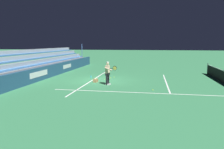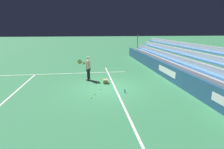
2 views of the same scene
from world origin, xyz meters
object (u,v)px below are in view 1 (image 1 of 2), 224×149
object	(u,v)px
ball_box_cardboard	(96,81)
water_bottle	(91,77)
tennis_ball_far_right	(111,78)
tennis_ball_midcourt	(114,77)
tennis_ball_far_left	(105,79)
tennis_player	(108,73)
tennis_ball_by_box	(153,90)

from	to	relation	value
ball_box_cardboard	water_bottle	xyz separation A→B (m)	(-2.00, -0.94, -0.02)
tennis_ball_far_right	water_bottle	xyz separation A→B (m)	(0.10, -1.77, 0.08)
tennis_ball_midcourt	tennis_ball_far_right	bearing A→B (deg)	-23.52
tennis_ball_midcourt	tennis_ball_far_left	world-z (taller)	same
tennis_player	water_bottle	world-z (taller)	tennis_player
ball_box_cardboard	tennis_ball_midcourt	size ratio (longest dim) A/B	6.06
tennis_player	tennis_ball_far_left	size ratio (longest dim) A/B	25.98
tennis_ball_by_box	water_bottle	bearing A→B (deg)	-128.42
tennis_player	water_bottle	xyz separation A→B (m)	(-2.90, -2.11, -0.78)
tennis_ball_by_box	tennis_player	bearing A→B (deg)	-112.77
tennis_ball_far_right	tennis_ball_far_left	world-z (taller)	same
ball_box_cardboard	tennis_ball_by_box	xyz separation A→B (m)	(2.28, 4.46, -0.10)
tennis_ball_far_left	tennis_ball_by_box	world-z (taller)	same
tennis_ball_far_right	tennis_ball_by_box	bearing A→B (deg)	39.66
tennis_ball_by_box	water_bottle	world-z (taller)	water_bottle
ball_box_cardboard	tennis_ball_midcourt	world-z (taller)	ball_box_cardboard
ball_box_cardboard	tennis_ball_far_left	distance (m)	1.39
tennis_ball_by_box	water_bottle	xyz separation A→B (m)	(-4.28, -5.39, 0.08)
ball_box_cardboard	tennis_ball_far_left	world-z (taller)	ball_box_cardboard
tennis_player	ball_box_cardboard	bearing A→B (deg)	-127.48
tennis_ball_midcourt	tennis_player	bearing A→B (deg)	1.98
ball_box_cardboard	tennis_ball_by_box	size ratio (longest dim) A/B	6.06
tennis_player	tennis_ball_far_right	xyz separation A→B (m)	(-3.00, -0.35, -0.86)
tennis_ball_far_right	water_bottle	world-z (taller)	water_bottle
tennis_player	tennis_ball_far_right	distance (m)	3.14
tennis_player	tennis_ball_by_box	world-z (taller)	tennis_player
tennis_ball_midcourt	tennis_ball_by_box	distance (m)	5.96
tennis_player	tennis_ball_by_box	bearing A→B (deg)	67.23
water_bottle	tennis_ball_far_left	bearing A→B (deg)	63.85
tennis_ball_far_right	tennis_ball_midcourt	size ratio (longest dim) A/B	1.00
tennis_ball_midcourt	water_bottle	size ratio (longest dim) A/B	0.30
tennis_player	tennis_ball_midcourt	bearing A→B (deg)	-178.02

